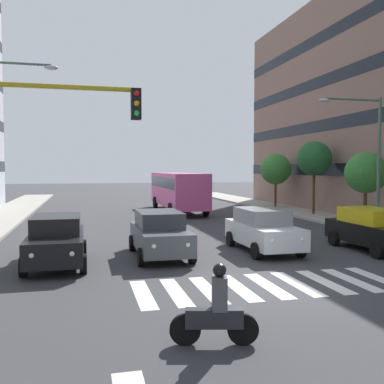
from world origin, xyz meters
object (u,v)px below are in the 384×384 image
Objects in this scene: street_tree_1 at (366,173)px; street_lamp_left at (368,148)px; motorcycle_with_rider at (216,312)px; street_tree_3 at (276,169)px; car_0 at (373,229)px; car_3 at (56,240)px; bus_behind_traffic at (178,188)px; car_1 at (263,229)px; car_2 at (160,233)px; street_tree_2 at (314,159)px.

street_lamp_left is at bearing 56.28° from street_tree_1.
street_tree_3 is (-13.16, -26.03, 2.65)m from motorcycle_with_rider.
car_3 is at bearing -1.11° from car_0.
motorcycle_with_rider is (4.62, 25.32, -1.21)m from bus_behind_traffic.
street_tree_1 is (-4.08, -6.24, 2.23)m from car_0.
street_tree_1 is at bearing 89.78° from street_tree_3.
car_0 is at bearing 167.87° from car_1.
car_2 reaches higher than motorcycle_with_rider.
motorcycle_with_rider is (4.62, 8.60, -0.24)m from car_1.
car_1 is at bearing 22.93° from street_lamp_left.
car_3 is at bearing 19.99° from street_tree_1.
car_1 is 2.65× the size of motorcycle_with_rider.
car_1 is 19.56m from street_tree_3.
motorcycle_with_rider is (0.37, 8.53, -0.24)m from car_2.
car_3 is 8.58m from motorcycle_with_rider.
car_0 is 1.07× the size of street_tree_1.
car_3 is 0.42× the size of bus_behind_traffic.
car_1 is at bearing -179.03° from car_2.
car_1 is 0.86× the size of street_tree_2.
car_3 is 15.74m from street_lamp_left.
street_tree_2 is (-16.72, -12.20, 3.17)m from car_3.
car_2 and car_3 have the same top height.
bus_behind_traffic is at bearing -90.00° from car_1.
motorcycle_with_rider is at bearing 46.64° from street_tree_1.
car_3 is (3.73, 0.64, 0.00)m from car_2.
car_2 is 1.00× the size of street_tree_3.
car_3 is at bearing 65.41° from bus_behind_traffic.
street_lamp_left is at bearing -164.95° from car_2.
street_tree_3 is (-8.55, -0.70, 1.44)m from bus_behind_traffic.
car_1 is 10.26m from street_tree_1.
street_lamp_left reaches higher than street_tree_3.
car_0 is 0.42× the size of bus_behind_traffic.
car_3 is 1.00× the size of street_tree_3.
street_tree_3 is at bearing -116.83° from motorcycle_with_rider.
car_0 is at bearing 174.21° from car_2.
car_0 is 8.72m from car_2.
bus_behind_traffic is at bearing -75.95° from car_0.
motorcycle_with_rider is at bearing 61.79° from car_1.
street_tree_1 is at bearing -123.72° from street_lamp_left.
car_3 is (7.98, 0.71, 0.00)m from car_1.
car_2 is (8.67, -0.88, 0.00)m from car_0.
street_lamp_left is (-11.55, -11.54, 3.74)m from motorcycle_with_rider.
motorcycle_with_rider is (-3.36, 7.89, -0.24)m from car_3.
bus_behind_traffic is at bearing 4.69° from street_tree_3.
motorcycle_with_rider is 0.38× the size of street_tree_3.
street_tree_3 is at bearing -132.34° from car_3.
motorcycle_with_rider is at bearing 56.37° from street_tree_2.
car_1 is 4.25m from car_2.
motorcycle_with_rider is at bearing 87.54° from car_2.
car_0 is 2.65× the size of motorcycle_with_rider.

